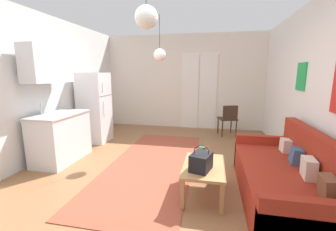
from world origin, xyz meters
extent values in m
cube|color=#8E603D|center=(0.00, 0.00, -0.05)|extent=(5.08, 7.39, 0.10)
cube|color=silver|center=(0.00, 3.45, 1.34)|extent=(4.68, 0.10, 2.68)
cube|color=white|center=(0.20, 3.38, 1.04)|extent=(0.49, 0.02, 2.09)
cube|color=white|center=(0.70, 3.38, 1.04)|extent=(0.49, 0.02, 2.09)
cube|color=white|center=(0.45, 3.38, 2.12)|extent=(1.08, 0.03, 0.06)
cube|color=white|center=(2.29, 0.00, 1.34)|extent=(0.10, 6.99, 2.68)
cube|color=green|center=(2.23, 0.96, 1.54)|extent=(0.02, 0.35, 0.44)
cube|color=silver|center=(-2.29, 0.00, 1.34)|extent=(0.10, 6.99, 2.68)
cube|color=black|center=(-2.23, 0.87, 1.83)|extent=(0.02, 0.32, 0.40)
cube|color=#9E4733|center=(-0.17, 0.60, 0.01)|extent=(1.44, 3.54, 0.01)
cube|color=maroon|center=(1.71, -0.19, 0.22)|extent=(0.91, 2.02, 0.43)
cube|color=maroon|center=(2.09, -0.19, 0.45)|extent=(0.15, 2.02, 0.89)
cube|color=maroon|center=(1.71, -1.15, 0.29)|extent=(0.91, 0.11, 0.58)
cube|color=maroon|center=(1.71, 0.76, 0.29)|extent=(0.91, 0.11, 0.58)
cube|color=brown|center=(1.94, -0.85, 0.54)|extent=(0.16, 0.24, 0.24)
cube|color=beige|center=(1.93, -0.41, 0.55)|extent=(0.15, 0.24, 0.24)
cube|color=#3D5B7F|center=(1.94, 0.01, 0.53)|extent=(0.16, 0.22, 0.22)
cube|color=beige|center=(1.95, 0.46, 0.53)|extent=(0.13, 0.20, 0.20)
cube|color=#B27F4C|center=(0.76, -0.24, 0.39)|extent=(0.53, 0.86, 0.04)
cube|color=#B27F4C|center=(0.54, -0.63, 0.19)|extent=(0.05, 0.05, 0.38)
cube|color=#B27F4C|center=(0.99, -0.63, 0.19)|extent=(0.05, 0.05, 0.38)
cube|color=#B27F4C|center=(0.54, 0.15, 0.19)|extent=(0.05, 0.05, 0.38)
cube|color=#B27F4C|center=(0.99, 0.15, 0.19)|extent=(0.05, 0.05, 0.38)
cylinder|color=#47704C|center=(0.73, 0.01, 0.50)|extent=(0.11, 0.11, 0.17)
cylinder|color=#477F42|center=(0.73, 0.01, 0.69)|extent=(0.01, 0.01, 0.22)
cube|color=black|center=(0.73, -0.39, 0.52)|extent=(0.30, 0.34, 0.21)
torus|color=#512319|center=(0.73, -0.39, 0.64)|extent=(0.19, 0.01, 0.19)
cube|color=white|center=(-1.85, 1.65, 0.80)|extent=(0.59, 0.61, 1.61)
cube|color=#4C4C51|center=(-1.55, 1.65, 1.09)|extent=(0.01, 0.58, 0.01)
cylinder|color=#B7BABF|center=(-1.53, 1.48, 1.28)|extent=(0.02, 0.02, 0.22)
cylinder|color=#B7BABF|center=(-1.53, 1.48, 0.80)|extent=(0.02, 0.02, 0.35)
cube|color=silver|center=(-1.86, 0.43, 0.43)|extent=(0.57, 1.05, 0.85)
cube|color=#B7BABF|center=(-1.86, 0.43, 0.87)|extent=(0.60, 1.08, 0.03)
cube|color=#999BA0|center=(-1.86, 0.28, 0.82)|extent=(0.36, 0.40, 0.10)
cylinder|color=#B7BABF|center=(-2.08, 0.28, 0.98)|extent=(0.02, 0.02, 0.20)
cube|color=silver|center=(-1.98, 0.43, 1.75)|extent=(0.32, 0.95, 0.64)
cylinder|color=#382619|center=(1.36, 3.00, 0.21)|extent=(0.03, 0.03, 0.42)
cylinder|color=#382619|center=(1.01, 2.89, 0.21)|extent=(0.03, 0.03, 0.42)
cylinder|color=#382619|center=(1.46, 2.67, 0.21)|extent=(0.03, 0.03, 0.42)
cylinder|color=#382619|center=(1.11, 2.57, 0.21)|extent=(0.03, 0.03, 0.42)
cube|color=#382619|center=(1.24, 2.78, 0.43)|extent=(0.52, 0.51, 0.04)
cube|color=#382619|center=(1.29, 2.61, 0.62)|extent=(0.37, 0.14, 0.36)
sphere|color=white|center=(0.13, -0.63, 2.17)|extent=(0.24, 0.24, 0.24)
cylinder|color=black|center=(-0.19, 1.26, 2.37)|extent=(0.01, 0.01, 0.62)
sphere|color=white|center=(-0.19, 1.26, 1.94)|extent=(0.24, 0.24, 0.24)
camera|label=1|loc=(0.84, -2.99, 1.60)|focal=23.56mm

